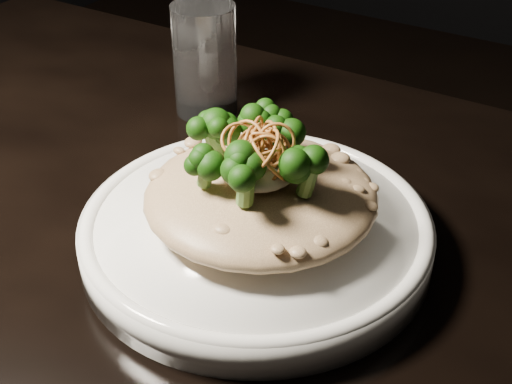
% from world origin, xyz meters
% --- Properties ---
extents(table, '(1.10, 0.80, 0.75)m').
position_xyz_m(table, '(0.00, 0.00, 0.67)').
color(table, black).
rests_on(table, ground).
extents(plate, '(0.28, 0.28, 0.03)m').
position_xyz_m(plate, '(0.09, 0.05, 0.76)').
color(plate, white).
rests_on(plate, table).
extents(risotto, '(0.19, 0.19, 0.04)m').
position_xyz_m(risotto, '(0.09, 0.05, 0.80)').
color(risotto, brown).
rests_on(risotto, plate).
extents(broccoli, '(0.14, 0.14, 0.05)m').
position_xyz_m(broccoli, '(0.09, 0.05, 0.84)').
color(broccoli, black).
rests_on(broccoli, risotto).
extents(cheese, '(0.06, 0.06, 0.02)m').
position_xyz_m(cheese, '(0.09, 0.04, 0.83)').
color(cheese, white).
rests_on(cheese, risotto).
extents(shallots, '(0.05, 0.05, 0.03)m').
position_xyz_m(shallots, '(0.09, 0.05, 0.85)').
color(shallots, brown).
rests_on(shallots, cheese).
extents(drinking_glass, '(0.08, 0.08, 0.12)m').
position_xyz_m(drinking_glass, '(-0.08, 0.23, 0.81)').
color(drinking_glass, white).
rests_on(drinking_glass, table).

